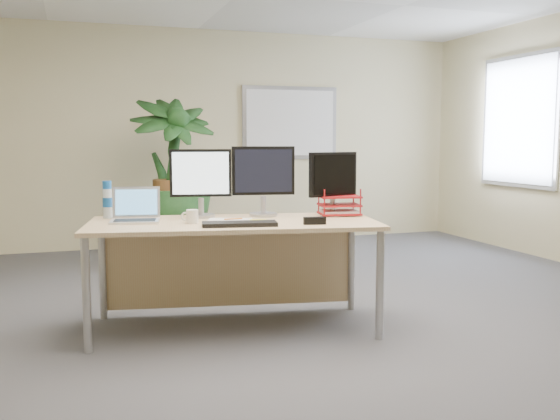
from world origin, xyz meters
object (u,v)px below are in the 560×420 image
object	(u,v)px
monitor_right	(263,176)
laptop	(136,213)
floor_plant	(171,194)
desk	(233,242)
monitor_left	(201,178)

from	to	relation	value
monitor_right	laptop	world-z (taller)	monitor_right
floor_plant	desk	bearing A→B (deg)	-88.45
floor_plant	monitor_left	bearing A→B (deg)	-93.12
floor_plant	laptop	xyz separation A→B (m)	(-0.60, -2.34, 0.08)
monitor_left	laptop	bearing A→B (deg)	-169.95
desk	monitor_left	size ratio (longest dim) A/B	4.26
monitor_left	monitor_right	distance (m)	0.46
floor_plant	monitor_right	world-z (taller)	floor_plant
desk	monitor_right	xyz separation A→B (m)	(0.27, 0.12, 0.46)
monitor_right	desk	bearing A→B (deg)	-156.71
monitor_left	laptop	distance (m)	0.54
monitor_left	monitor_right	size ratio (longest dim) A/B	0.96
desk	laptop	distance (m)	0.71
monitor_right	laptop	xyz separation A→B (m)	(-0.94, -0.01, -0.24)
floor_plant	laptop	bearing A→B (deg)	-104.44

